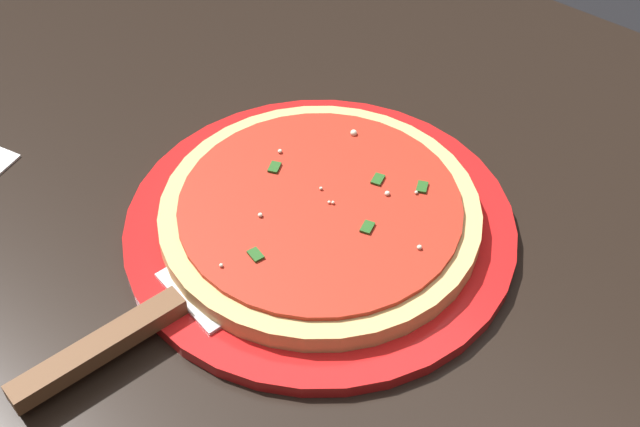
# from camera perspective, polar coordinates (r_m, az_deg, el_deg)

# --- Properties ---
(restaurant_table) EXTENTS (1.07, 0.78, 0.72)m
(restaurant_table) POSITION_cam_1_polar(r_m,az_deg,el_deg) (0.78, 4.18, -8.50)
(restaurant_table) COLOR black
(restaurant_table) RESTS_ON ground_plane
(serving_plate) EXTENTS (0.31, 0.31, 0.01)m
(serving_plate) POSITION_cam_1_polar(r_m,az_deg,el_deg) (0.68, 0.00, -0.86)
(serving_plate) COLOR red
(serving_plate) RESTS_ON restaurant_table
(pizza) EXTENTS (0.25, 0.25, 0.02)m
(pizza) POSITION_cam_1_polar(r_m,az_deg,el_deg) (0.67, 0.00, 0.03)
(pizza) COLOR #DBB26B
(pizza) RESTS_ON serving_plate
(pizza_server) EXTENTS (0.09, 0.22, 0.01)m
(pizza_server) POSITION_cam_1_polar(r_m,az_deg,el_deg) (0.62, -11.11, -6.85)
(pizza_server) COLOR silver
(pizza_server) RESTS_ON serving_plate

